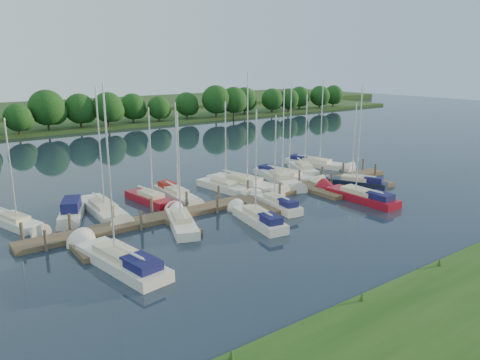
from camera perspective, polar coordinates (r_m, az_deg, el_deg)
ground at (r=38.40m, az=7.35°, el=-5.55°), size 260.00×260.00×0.00m
dock at (r=43.61m, az=0.74°, el=-2.69°), size 40.00×6.00×0.40m
mooring_pilings at (r=44.36m, az=-0.13°, el=-1.85°), size 38.24×2.84×2.00m
far_shore at (r=104.79m, az=-22.30°, el=6.42°), size 180.00×30.00×0.60m
distant_hill at (r=129.00m, az=-25.14°, el=7.64°), size 220.00×40.00×1.40m
treeline at (r=91.56m, az=-20.90°, el=7.94°), size 144.92×10.03×8.25m
sailboat_n_0 at (r=41.94m, az=-25.65°, el=-4.78°), size 3.44×7.15×9.13m
motorboat at (r=42.26m, az=-19.83°, el=-3.87°), size 3.67×5.98×2.03m
sailboat_n_2 at (r=42.70m, az=-16.25°, el=-3.58°), size 2.40×9.00×11.31m
sailboat_n_3 at (r=44.59m, az=-10.75°, el=-2.46°), size 2.46×7.32×9.37m
sailboat_n_4 at (r=45.79m, az=-7.75°, el=-1.83°), size 2.07×7.56×9.66m
sailboat_n_5 at (r=48.10m, az=-1.93°, el=-0.96°), size 2.59×7.43×9.50m
sailboat_n_6 at (r=48.99m, az=0.65°, el=-0.65°), size 4.00×9.83×12.39m
sailboat_n_7 at (r=51.06m, az=5.02°, el=-0.08°), size 3.93×8.42×10.79m
sailboat_n_8 at (r=53.28m, az=5.69°, el=0.54°), size 3.51×8.88×11.02m
sailboat_n_9 at (r=56.19m, az=7.79°, el=1.19°), size 4.26×7.31×9.64m
sailboat_n_10 at (r=59.78m, az=9.35°, el=1.96°), size 4.41×8.90×11.17m
sailboat_s_0 at (r=31.95m, az=-14.52°, el=-9.53°), size 3.56×9.73×12.19m
sailboat_s_1 at (r=38.14m, az=-7.17°, el=-5.24°), size 3.81×7.39×9.65m
sailboat_s_2 at (r=38.54m, az=2.22°, el=-4.83°), size 2.74×7.55×9.71m
sailboat_s_3 at (r=42.61m, az=4.49°, el=-2.97°), size 2.29×6.77×8.77m
sailboat_s_4 at (r=46.22m, az=14.32°, el=-1.99°), size 2.14×8.78×11.20m
sailboat_s_5 at (r=50.97m, az=13.90°, el=-0.43°), size 4.24×6.89×9.23m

